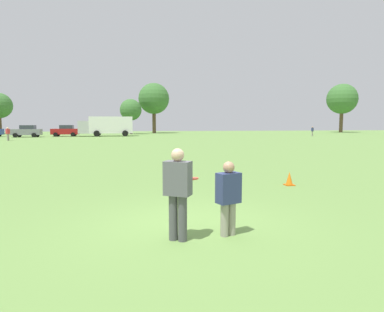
{
  "coord_description": "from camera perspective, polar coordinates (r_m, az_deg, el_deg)",
  "views": [
    {
      "loc": [
        -0.97,
        -6.77,
        2.2
      ],
      "look_at": [
        0.44,
        2.16,
        1.28
      ],
      "focal_mm": 30.77,
      "sensor_mm": 36.0,
      "label": 1
    }
  ],
  "objects": [
    {
      "name": "ground_plane",
      "position": [
        7.19,
        -0.79,
        -12.0
      ],
      "size": [
        159.55,
        159.55,
        0.0
      ],
      "primitive_type": "plane",
      "color": "#6B9347"
    },
    {
      "name": "player_thrower",
      "position": [
        6.1,
        -2.48,
        -5.76
      ],
      "size": [
        0.56,
        0.48,
        1.73
      ],
      "color": "#4C4C51",
      "rests_on": "ground"
    },
    {
      "name": "player_defender",
      "position": [
        6.43,
        6.33,
        -6.68
      ],
      "size": [
        0.51,
        0.41,
        1.46
      ],
      "color": "gray",
      "rests_on": "ground"
    },
    {
      "name": "frisbee",
      "position": [
        6.26,
        -0.1,
        -3.95
      ],
      "size": [
        0.27,
        0.27,
        0.05
      ],
      "color": "#E54C33"
    },
    {
      "name": "traffic_cone",
      "position": [
        12.08,
        16.52,
        -3.81
      ],
      "size": [
        0.32,
        0.32,
        0.48
      ],
      "color": "#D8590C",
      "rests_on": "ground"
    },
    {
      "name": "parked_car_mid_left",
      "position": [
        56.18,
        -26.72,
        3.88
      ],
      "size": [
        4.27,
        2.35,
        1.82
      ],
      "color": "slate",
      "rests_on": "ground"
    },
    {
      "name": "parked_car_center",
      "position": [
        56.83,
        -21.07,
        4.13
      ],
      "size": [
        4.27,
        2.35,
        1.82
      ],
      "color": "maroon",
      "rests_on": "ground"
    },
    {
      "name": "box_truck",
      "position": [
        55.46,
        -14.48,
        5.16
      ],
      "size": [
        8.59,
        3.24,
        3.18
      ],
      "color": "white",
      "rests_on": "ground"
    },
    {
      "name": "bystander_sideline_watcher",
      "position": [
        46.3,
        -29.3,
        3.5
      ],
      "size": [
        0.39,
        0.52,
        1.66
      ],
      "color": "gray",
      "rests_on": "ground"
    },
    {
      "name": "bystander_far_jogger",
      "position": [
        57.85,
        20.14,
        4.15
      ],
      "size": [
        0.49,
        0.46,
        1.57
      ],
      "color": "gray",
      "rests_on": "ground"
    },
    {
      "name": "tree_center_elm",
      "position": [
        65.08,
        -10.58,
        7.85
      ],
      "size": [
        4.15,
        4.15,
        6.75
      ],
      "color": "brown",
      "rests_on": "ground"
    },
    {
      "name": "tree_east_birch",
      "position": [
        70.05,
        -6.63,
        9.82
      ],
      "size": [
        6.41,
        6.41,
        10.41
      ],
      "color": "brown",
      "rests_on": "ground"
    },
    {
      "name": "tree_east_oak",
      "position": [
        82.01,
        24.58,
        8.96
      ],
      "size": [
        6.68,
        6.68,
        10.86
      ],
      "color": "brown",
      "rests_on": "ground"
    }
  ]
}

